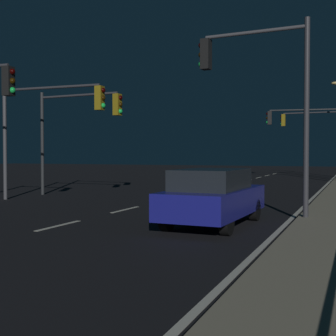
{
  "coord_description": "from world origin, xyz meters",
  "views": [
    {
      "loc": [
        7.65,
        -1.85,
        2.0
      ],
      "look_at": [
        -1.91,
        21.74,
        1.21
      ],
      "focal_mm": 50.38,
      "sensor_mm": 36.0,
      "label": 1
    }
  ],
  "objects_px": {
    "car": "(213,196)",
    "traffic_light_overhead_east": "(313,129)",
    "traffic_light_far_right": "(77,121)",
    "traffic_light_mid_right": "(259,82)",
    "traffic_light_near_left": "(48,116)",
    "traffic_light_far_center": "(305,127)"
  },
  "relations": [
    {
      "from": "traffic_light_overhead_east",
      "to": "traffic_light_mid_right",
      "type": "bearing_deg",
      "value": -88.67
    },
    {
      "from": "traffic_light_far_right",
      "to": "traffic_light_overhead_east",
      "type": "bearing_deg",
      "value": 66.26
    },
    {
      "from": "traffic_light_far_right",
      "to": "traffic_light_mid_right",
      "type": "bearing_deg",
      "value": -25.37
    },
    {
      "from": "car",
      "to": "traffic_light_overhead_east",
      "type": "bearing_deg",
      "value": 89.28
    },
    {
      "from": "traffic_light_overhead_east",
      "to": "traffic_light_far_right",
      "type": "height_order",
      "value": "traffic_light_overhead_east"
    },
    {
      "from": "traffic_light_mid_right",
      "to": "traffic_light_far_right",
      "type": "bearing_deg",
      "value": 154.63
    },
    {
      "from": "traffic_light_overhead_east",
      "to": "traffic_light_near_left",
      "type": "bearing_deg",
      "value": -111.09
    },
    {
      "from": "traffic_light_mid_right",
      "to": "traffic_light_near_left",
      "type": "xyz_separation_m",
      "value": [
        -9.17,
        2.05,
        -0.6
      ]
    },
    {
      "from": "traffic_light_far_center",
      "to": "traffic_light_far_right",
      "type": "bearing_deg",
      "value": -119.22
    },
    {
      "from": "traffic_light_mid_right",
      "to": "traffic_light_far_right",
      "type": "distance_m",
      "value": 10.35
    },
    {
      "from": "traffic_light_far_right",
      "to": "traffic_light_far_center",
      "type": "bearing_deg",
      "value": 60.78
    },
    {
      "from": "car",
      "to": "traffic_light_mid_right",
      "type": "bearing_deg",
      "value": 63.68
    },
    {
      "from": "traffic_light_mid_right",
      "to": "traffic_light_near_left",
      "type": "height_order",
      "value": "traffic_light_mid_right"
    },
    {
      "from": "car",
      "to": "traffic_light_far_center",
      "type": "distance_m",
      "value": 21.88
    },
    {
      "from": "traffic_light_overhead_east",
      "to": "traffic_light_mid_right",
      "type": "height_order",
      "value": "traffic_light_mid_right"
    },
    {
      "from": "car",
      "to": "traffic_light_overhead_east",
      "type": "xyz_separation_m",
      "value": [
        0.33,
        26.16,
        3.1
      ]
    },
    {
      "from": "traffic_light_overhead_east",
      "to": "traffic_light_mid_right",
      "type": "relative_size",
      "value": 0.92
    },
    {
      "from": "traffic_light_near_left",
      "to": "traffic_light_far_center",
      "type": "relative_size",
      "value": 0.97
    },
    {
      "from": "traffic_light_overhead_east",
      "to": "car",
      "type": "bearing_deg",
      "value": -90.72
    },
    {
      "from": "traffic_light_near_left",
      "to": "traffic_light_mid_right",
      "type": "bearing_deg",
      "value": -12.58
    },
    {
      "from": "traffic_light_overhead_east",
      "to": "traffic_light_near_left",
      "type": "distance_m",
      "value": 23.91
    },
    {
      "from": "traffic_light_overhead_east",
      "to": "traffic_light_mid_right",
      "type": "distance_m",
      "value": 24.36
    }
  ]
}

